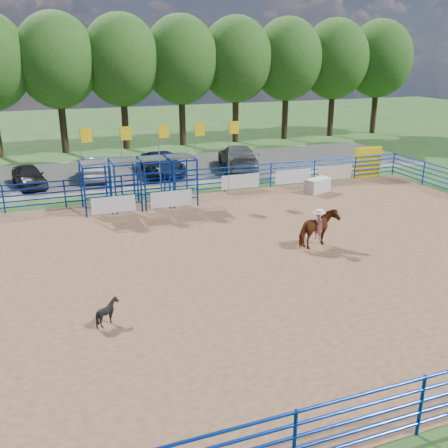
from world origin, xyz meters
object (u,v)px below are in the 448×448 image
(car_b, at_px, (97,168))
(car_d, at_px, (238,157))
(announcer_table, at_px, (318,185))
(car_a, at_px, (29,176))
(car_c, at_px, (162,164))
(horse_and_rider, at_px, (318,228))
(calf, at_px, (108,312))

(car_b, distance_m, car_d, 9.65)
(announcer_table, xyz_separation_m, car_a, (-15.84, 7.32, 0.24))
(announcer_table, distance_m, car_c, 10.68)
(announcer_table, bearing_deg, horse_and_rider, -120.37)
(announcer_table, distance_m, car_d, 7.82)
(car_a, relative_size, car_b, 0.89)
(car_a, bearing_deg, car_d, -11.16)
(calf, height_order, car_d, car_d)
(calf, distance_m, car_b, 19.00)
(announcer_table, relative_size, car_a, 0.40)
(announcer_table, bearing_deg, car_a, 155.22)
(horse_and_rider, relative_size, car_a, 0.58)
(car_a, bearing_deg, car_c, -9.69)
(horse_and_rider, distance_m, car_d, 15.31)
(horse_and_rider, xyz_separation_m, car_d, (2.42, 15.12, -0.03))
(announcer_table, bearing_deg, calf, -141.32)
(announcer_table, distance_m, calf, 17.47)
(car_a, bearing_deg, announcer_table, -36.87)
(car_a, bearing_deg, car_b, -3.08)
(announcer_table, xyz_separation_m, car_b, (-11.66, 7.98, 0.29))
(car_c, bearing_deg, announcer_table, -42.68)
(announcer_table, height_order, calf, announcer_table)
(car_c, bearing_deg, car_b, 178.98)
(car_c, distance_m, car_d, 5.42)
(calf, xyz_separation_m, car_d, (11.62, 18.46, 0.42))
(calf, bearing_deg, horse_and_rider, -62.65)
(horse_and_rider, bearing_deg, car_d, 80.90)
(horse_and_rider, distance_m, car_b, 17.15)
(announcer_table, xyz_separation_m, horse_and_rider, (-4.44, -7.58, 0.43))
(car_a, xyz_separation_m, car_d, (13.83, 0.22, 0.16))
(announcer_table, xyz_separation_m, calf, (-13.64, -10.92, -0.02))
(announcer_table, distance_m, horse_and_rider, 8.79)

